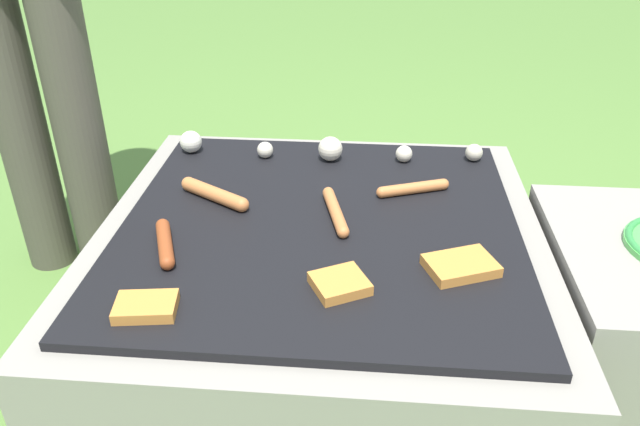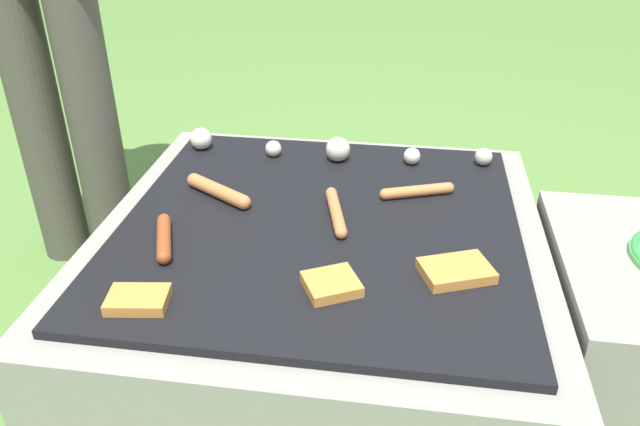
{
  "view_description": "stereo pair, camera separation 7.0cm",
  "coord_description": "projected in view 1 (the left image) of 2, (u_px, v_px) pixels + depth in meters",
  "views": [
    {
      "loc": [
        0.09,
        -1.1,
        1.03
      ],
      "look_at": [
        0.0,
        0.0,
        0.39
      ],
      "focal_mm": 35.0,
      "sensor_mm": 36.0,
      "label": 1
    },
    {
      "loc": [
        0.16,
        -1.09,
        1.03
      ],
      "look_at": [
        0.0,
        0.0,
        0.39
      ],
      "focal_mm": 35.0,
      "sensor_mm": 36.0,
      "label": 2
    }
  ],
  "objects": [
    {
      "name": "ground_plane",
      "position": [
        320.0,
        356.0,
        1.47
      ],
      "size": [
        14.0,
        14.0,
        0.0
      ],
      "primitive_type": "plane",
      "color": "#567F38"
    },
    {
      "name": "grill",
      "position": [
        320.0,
        294.0,
        1.38
      ],
      "size": [
        0.92,
        0.92,
        0.37
      ],
      "color": "gray",
      "rests_on": "ground_plane"
    },
    {
      "name": "sausage_front_center",
      "position": [
        335.0,
        211.0,
        1.3
      ],
      "size": [
        0.07,
        0.19,
        0.02
      ],
      "color": "#C6753D",
      "rests_on": "grill"
    },
    {
      "name": "sausage_back_left",
      "position": [
        165.0,
        243.0,
        1.19
      ],
      "size": [
        0.08,
        0.15,
        0.03
      ],
      "color": "#93421E",
      "rests_on": "grill"
    },
    {
      "name": "sausage_back_right",
      "position": [
        413.0,
        188.0,
        1.39
      ],
      "size": [
        0.16,
        0.08,
        0.02
      ],
      "color": "#C6753D",
      "rests_on": "grill"
    },
    {
      "name": "sausage_back_center",
      "position": [
        214.0,
        194.0,
        1.36
      ],
      "size": [
        0.17,
        0.12,
        0.03
      ],
      "color": "#C6753D",
      "rests_on": "grill"
    },
    {
      "name": "bread_slice_right",
      "position": [
        340.0,
        284.0,
        1.08
      ],
      "size": [
        0.12,
        0.12,
        0.02
      ],
      "color": "#D18438",
      "rests_on": "grill"
    },
    {
      "name": "bread_slice_center",
      "position": [
        461.0,
        266.0,
        1.13
      ],
      "size": [
        0.15,
        0.13,
        0.02
      ],
      "color": "#D18438",
      "rests_on": "grill"
    },
    {
      "name": "bread_slice_left",
      "position": [
        146.0,
        307.0,
        1.03
      ],
      "size": [
        0.11,
        0.08,
        0.02
      ],
      "color": "#D18438",
      "rests_on": "grill"
    },
    {
      "name": "mushroom_row",
      "position": [
        310.0,
        148.0,
        1.55
      ],
      "size": [
        0.76,
        0.08,
        0.06
      ],
      "color": "silver",
      "rests_on": "grill"
    }
  ]
}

